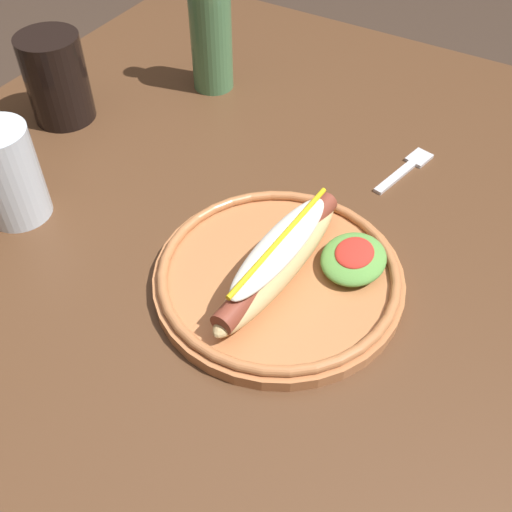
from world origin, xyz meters
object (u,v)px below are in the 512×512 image
at_px(glass_bottle, 211,31).
at_px(soda_cup, 56,78).
at_px(water_cup, 7,174).
at_px(hot_dog_plate, 283,271).
at_px(fork, 407,168).

bearing_deg(glass_bottle, soda_cup, 142.44).
bearing_deg(soda_cup, water_cup, -152.21).
xyz_separation_m(hot_dog_plate, glass_bottle, (0.32, 0.31, 0.07)).
height_order(soda_cup, water_cup, soda_cup).
height_order(hot_dog_plate, water_cup, water_cup).
height_order(hot_dog_plate, fork, hot_dog_plate).
xyz_separation_m(hot_dog_plate, soda_cup, (0.13, 0.45, 0.04)).
bearing_deg(soda_cup, glass_bottle, -37.56).
distance_m(water_cup, glass_bottle, 0.39).
distance_m(soda_cup, glass_bottle, 0.24).
relative_size(fork, soda_cup, 0.93).
distance_m(fork, soda_cup, 0.53).
relative_size(hot_dog_plate, soda_cup, 2.21).
height_order(fork, soda_cup, soda_cup).
bearing_deg(water_cup, soda_cup, 27.79).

